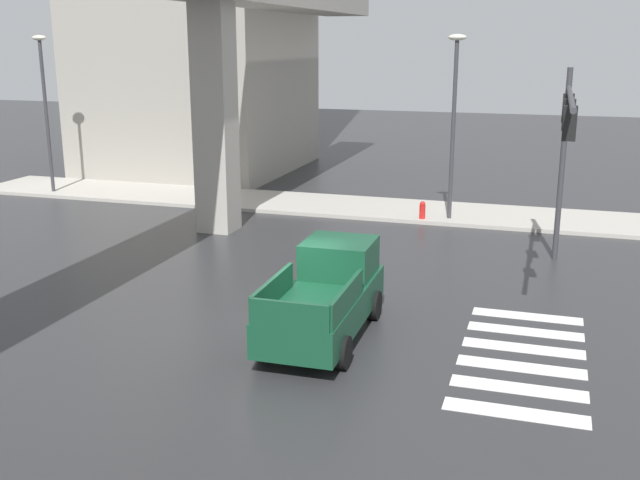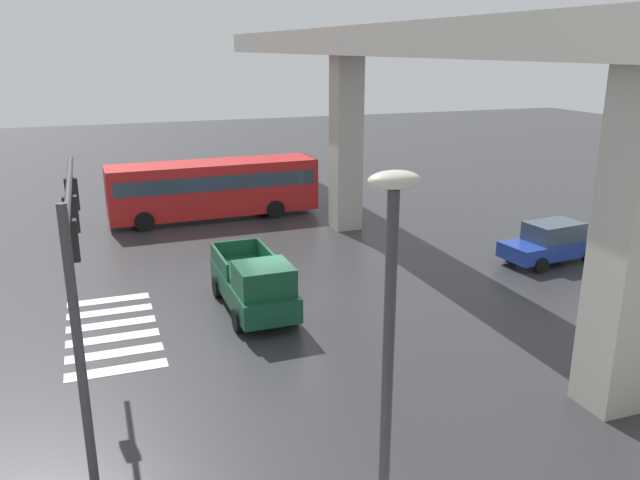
% 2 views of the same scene
% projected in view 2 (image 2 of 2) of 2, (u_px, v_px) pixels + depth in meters
% --- Properties ---
extents(ground_plane, '(120.00, 120.00, 0.00)m').
position_uv_depth(ground_plane, '(286.00, 307.00, 22.26)').
color(ground_plane, '#2D2D30').
extents(crosswalk_stripes, '(6.05, 2.80, 0.01)m').
position_uv_depth(crosswalk_stripes, '(112.00, 331.00, 20.36)').
color(crosswalk_stripes, silver).
rests_on(crosswalk_stripes, ground).
extents(elevated_overpass, '(54.38, 2.49, 9.56)m').
position_uv_depth(elevated_overpass, '(445.00, 61.00, 21.76)').
color(elevated_overpass, '#ADA89E').
rests_on(elevated_overpass, ground).
extents(pickup_truck, '(5.12, 2.13, 2.08)m').
position_uv_depth(pickup_truck, '(255.00, 285.00, 21.52)').
color(pickup_truck, '#14472D').
rests_on(pickup_truck, ground).
extents(city_bus, '(2.96, 10.85, 2.99)m').
position_uv_depth(city_bus, '(213.00, 186.00, 33.39)').
color(city_bus, red).
rests_on(city_bus, ground).
extents(sedan_blue, '(2.30, 4.46, 1.72)m').
position_uv_depth(sedan_blue, '(551.00, 243.00, 26.70)').
color(sedan_blue, '#1E3899').
rests_on(sedan_blue, ground).
extents(traffic_signal_mast, '(8.69, 0.32, 6.20)m').
position_uv_depth(traffic_signal_mast, '(73.00, 251.00, 13.52)').
color(traffic_signal_mast, '#38383D').
rests_on(traffic_signal_mast, ground).
extents(street_lamp_near_corner, '(0.44, 0.70, 7.24)m').
position_uv_depth(street_lamp_near_corner, '(388.00, 365.00, 8.66)').
color(street_lamp_near_corner, '#38383D').
rests_on(street_lamp_near_corner, ground).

